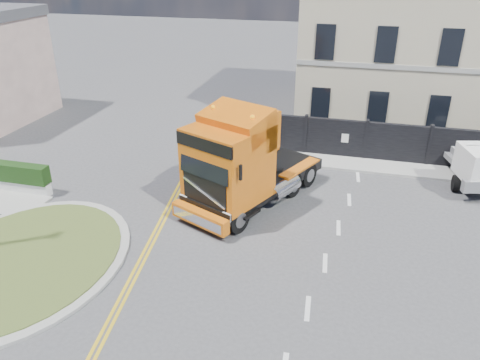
# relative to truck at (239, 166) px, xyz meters

# --- Properties ---
(ground) EXTENTS (120.00, 120.00, 0.00)m
(ground) POSITION_rel_truck_xyz_m (0.85, -2.60, -1.87)
(ground) COLOR #424244
(ground) RESTS_ON ground
(traffic_island) EXTENTS (6.80, 6.80, 0.17)m
(traffic_island) POSITION_rel_truck_xyz_m (-6.15, -5.60, -1.79)
(traffic_island) COLOR #989893
(traffic_island) RESTS_ON ground
(hoarding_fence) EXTENTS (18.80, 0.25, 2.00)m
(hoarding_fence) POSITION_rel_truck_xyz_m (7.41, 6.40, -0.87)
(hoarding_fence) COLOR black
(hoarding_fence) RESTS_ON ground
(georgian_building) EXTENTS (12.30, 10.30, 12.80)m
(georgian_building) POSITION_rel_truck_xyz_m (6.85, 13.90, 3.90)
(georgian_building) COLOR #B7AB91
(georgian_building) RESTS_ON ground
(pavement_far) EXTENTS (20.00, 1.60, 0.12)m
(pavement_far) POSITION_rel_truck_xyz_m (6.85, 5.50, -1.81)
(pavement_far) COLOR #989893
(pavement_far) RESTS_ON ground
(truck) EXTENTS (5.21, 7.42, 4.18)m
(truck) POSITION_rel_truck_xyz_m (0.00, 0.00, 0.00)
(truck) COLOR black
(truck) RESTS_ON ground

